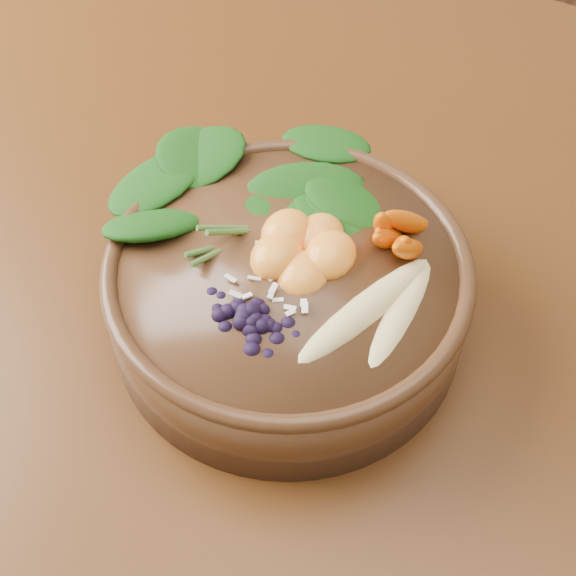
% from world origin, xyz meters
% --- Properties ---
extents(dining_table, '(1.60, 0.90, 0.75)m').
position_xyz_m(dining_table, '(0.00, 0.00, 0.66)').
color(dining_table, '#331C0C').
rests_on(dining_table, ground).
extents(stoneware_bowl, '(0.31, 0.31, 0.08)m').
position_xyz_m(stoneware_bowl, '(-0.20, -0.14, 0.79)').
color(stoneware_bowl, '#4C311D').
rests_on(stoneware_bowl, dining_table).
extents(kale_heap, '(0.20, 0.18, 0.04)m').
position_xyz_m(kale_heap, '(-0.24, -0.07, 0.85)').
color(kale_heap, '#164E10').
rests_on(kale_heap, stoneware_bowl).
extents(carrot_cluster, '(0.06, 0.06, 0.08)m').
position_xyz_m(carrot_cluster, '(-0.14, -0.07, 0.87)').
color(carrot_cluster, '#E56200').
rests_on(carrot_cluster, stoneware_bowl).
extents(banana_halves, '(0.07, 0.16, 0.03)m').
position_xyz_m(banana_halves, '(-0.12, -0.14, 0.84)').
color(banana_halves, '#E0CC84').
rests_on(banana_halves, stoneware_bowl).
extents(mandarin_cluster, '(0.09, 0.10, 0.03)m').
position_xyz_m(mandarin_cluster, '(-0.20, -0.12, 0.84)').
color(mandarin_cluster, orange).
rests_on(mandarin_cluster, stoneware_bowl).
extents(blueberry_pile, '(0.14, 0.11, 0.04)m').
position_xyz_m(blueberry_pile, '(-0.21, -0.20, 0.85)').
color(blueberry_pile, black).
rests_on(blueberry_pile, stoneware_bowl).
extents(coconut_flakes, '(0.10, 0.08, 0.01)m').
position_xyz_m(coconut_flakes, '(-0.20, -0.16, 0.83)').
color(coconut_flakes, white).
rests_on(coconut_flakes, stoneware_bowl).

